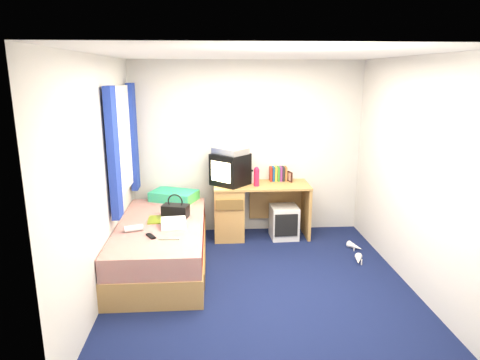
{
  "coord_description": "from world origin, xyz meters",
  "views": [
    {
      "loc": [
        -0.5,
        -4.19,
        2.23
      ],
      "look_at": [
        -0.17,
        0.7,
        1.0
      ],
      "focal_mm": 32.0,
      "sensor_mm": 36.0,
      "label": 1
    }
  ],
  "objects": [
    {
      "name": "room_shell",
      "position": [
        0.0,
        0.0,
        1.45
      ],
      "size": [
        3.4,
        3.4,
        3.4
      ],
      "color": "white",
      "rests_on": "ground"
    },
    {
      "name": "pink_water_bottle",
      "position": [
        0.09,
        1.33,
        0.87
      ],
      "size": [
        0.08,
        0.08,
        0.23
      ],
      "primitive_type": "cylinder",
      "rotation": [
        0.0,
        0.0,
        0.09
      ],
      "color": "#D71E44",
      "rests_on": "desk"
    },
    {
      "name": "remote_control",
      "position": [
        -1.16,
        0.1,
        0.55
      ],
      "size": [
        0.12,
        0.16,
        0.02
      ],
      "primitive_type": "cube",
      "rotation": [
        0.0,
        0.0,
        0.53
      ],
      "color": "black",
      "rests_on": "bed"
    },
    {
      "name": "window_assembly",
      "position": [
        -1.55,
        0.9,
        1.42
      ],
      "size": [
        0.11,
        1.42,
        1.4
      ],
      "color": "silver",
      "rests_on": "room_shell"
    },
    {
      "name": "aerosol_can",
      "position": [
        0.05,
        1.5,
        0.83
      ],
      "size": [
        0.05,
        0.05,
        0.16
      ],
      "primitive_type": "cylinder",
      "rotation": [
        0.0,
        0.0,
        -0.19
      ],
      "color": "silver",
      "rests_on": "desk"
    },
    {
      "name": "crt_tv",
      "position": [
        -0.25,
        1.44,
        0.96
      ],
      "size": [
        0.58,
        0.58,
        0.42
      ],
      "rotation": [
        0.0,
        0.0,
        -0.73
      ],
      "color": "black",
      "rests_on": "desk"
    },
    {
      "name": "desk",
      "position": [
        -0.1,
        1.44,
        0.41
      ],
      "size": [
        1.3,
        0.55,
        0.75
      ],
      "color": "tan",
      "rests_on": "ground"
    },
    {
      "name": "towel",
      "position": [
        -0.94,
        0.39,
        0.59
      ],
      "size": [
        0.3,
        0.26,
        0.09
      ],
      "primitive_type": "cube",
      "rotation": [
        0.0,
        0.0,
        0.1
      ],
      "color": "white",
      "rests_on": "bed"
    },
    {
      "name": "book_row",
      "position": [
        0.43,
        1.6,
        0.85
      ],
      "size": [
        0.24,
        0.13,
        0.2
      ],
      "color": "maroon",
      "rests_on": "desk"
    },
    {
      "name": "vcr",
      "position": [
        -0.25,
        1.44,
        1.21
      ],
      "size": [
        0.51,
        0.51,
        0.08
      ],
      "primitive_type": "cube",
      "rotation": [
        0.0,
        0.0,
        -0.8
      ],
      "color": "silver",
      "rests_on": "crt_tv"
    },
    {
      "name": "white_heels",
      "position": [
        1.29,
        0.66,
        0.04
      ],
      "size": [
        0.27,
        0.64,
        0.09
      ],
      "color": "white",
      "rests_on": "ground"
    },
    {
      "name": "colour_swatch_fan",
      "position": [
        -0.96,
        0.03,
        0.55
      ],
      "size": [
        0.22,
        0.07,
        0.01
      ],
      "primitive_type": "cube",
      "rotation": [
        0.0,
        0.0,
        -0.05
      ],
      "color": "gold",
      "rests_on": "bed"
    },
    {
      "name": "magazine",
      "position": [
        -1.15,
        0.63,
        0.55
      ],
      "size": [
        0.22,
        0.29,
        0.01
      ],
      "primitive_type": "cube",
      "rotation": [
        0.0,
        0.0,
        0.04
      ],
      "color": "#BEDF18",
      "rests_on": "bed"
    },
    {
      "name": "water_bottle",
      "position": [
        -1.37,
        0.28,
        0.58
      ],
      "size": [
        0.21,
        0.13,
        0.07
      ],
      "primitive_type": "cylinder",
      "rotation": [
        0.0,
        1.57,
        0.32
      ],
      "color": "silver",
      "rests_on": "bed"
    },
    {
      "name": "picture_frame",
      "position": [
        0.58,
        1.54,
        0.82
      ],
      "size": [
        0.05,
        0.12,
        0.14
      ],
      "primitive_type": "cube",
      "rotation": [
        0.0,
        0.0,
        0.29
      ],
      "color": "black",
      "rests_on": "desk"
    },
    {
      "name": "bed",
      "position": [
        -1.1,
        0.53,
        0.27
      ],
      "size": [
        1.01,
        2.0,
        0.54
      ],
      "color": "tan",
      "rests_on": "ground"
    },
    {
      "name": "ground",
      "position": [
        0.0,
        0.0,
        0.0
      ],
      "size": [
        3.4,
        3.4,
        0.0
      ],
      "primitive_type": "plane",
      "color": "#0C1438",
      "rests_on": "ground"
    },
    {
      "name": "handbag",
      "position": [
        -0.94,
        0.73,
        0.62
      ],
      "size": [
        0.34,
        0.24,
        0.29
      ],
      "rotation": [
        0.0,
        0.0,
        -0.26
      ],
      "color": "black",
      "rests_on": "bed"
    },
    {
      "name": "storage_cube",
      "position": [
        0.48,
        1.34,
        0.23
      ],
      "size": [
        0.38,
        0.38,
        0.45
      ],
      "primitive_type": "cube",
      "rotation": [
        0.0,
        0.0,
        0.04
      ],
      "color": "silver",
      "rests_on": "ground"
    },
    {
      "name": "pillow",
      "position": [
        -1.02,
        1.44,
        0.6
      ],
      "size": [
        0.69,
        0.58,
        0.13
      ],
      "primitive_type": "cube",
      "rotation": [
        0.0,
        0.0,
        -0.4
      ],
      "color": "#1C93B6",
      "rests_on": "bed"
    }
  ]
}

